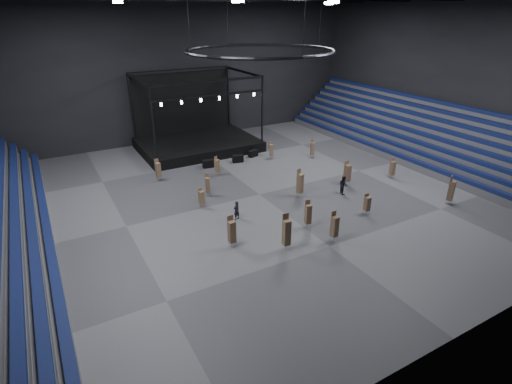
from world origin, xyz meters
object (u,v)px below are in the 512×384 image
stage (196,137)px  chair_stack_10 (312,148)px  chair_stack_0 (335,226)px  chair_stack_6 (271,150)px  chair_stack_1 (232,231)px  chair_stack_14 (347,173)px  chair_stack_4 (300,183)px  chair_stack_9 (158,170)px  crew_member (343,185)px  flight_case_mid (238,159)px  flight_case_right (253,153)px  chair_stack_8 (392,168)px  chair_stack_7 (217,166)px  chair_stack_11 (201,197)px  chair_stack_3 (308,214)px  chair_stack_2 (286,232)px  flight_case_left (209,164)px  chair_stack_12 (208,185)px  man_center (236,210)px  chair_stack_13 (367,203)px

stage → chair_stack_10: 14.78m
chair_stack_0 → chair_stack_6: bearing=68.5°
chair_stack_1 → chair_stack_14: chair_stack_14 is taller
chair_stack_4 → chair_stack_9: bearing=119.4°
chair_stack_14 → crew_member: (-1.63, -1.36, -0.45)m
chair_stack_10 → crew_member: 10.34m
crew_member → chair_stack_9: bearing=67.5°
flight_case_mid → flight_case_right: (2.47, 0.81, -0.02)m
chair_stack_6 → chair_stack_8: bearing=-30.9°
chair_stack_7 → chair_stack_9: (-5.84, 1.64, 0.11)m
chair_stack_7 → chair_stack_10: (12.15, -0.36, 0.05)m
chair_stack_9 → flight_case_right: bearing=-0.5°
chair_stack_6 → chair_stack_11: chair_stack_6 is taller
stage → chair_stack_4: (3.05, -18.49, -0.04)m
chair_stack_7 → chair_stack_10: size_ratio=0.95×
chair_stack_0 → chair_stack_7: bearing=93.2°
flight_case_right → chair_stack_6: size_ratio=0.57×
chair_stack_7 → chair_stack_3: bearing=-106.5°
chair_stack_1 → chair_stack_4: size_ratio=0.92×
chair_stack_0 → chair_stack_14: bearing=39.2°
crew_member → chair_stack_8: bearing=-69.8°
chair_stack_3 → chair_stack_1: bearing=-174.1°
chair_stack_1 → chair_stack_2: 4.00m
chair_stack_0 → flight_case_left: bearing=91.7°
chair_stack_12 → chair_stack_3: bearing=-39.1°
chair_stack_4 → chair_stack_10: chair_stack_4 is taller
chair_stack_8 → chair_stack_6: bearing=128.1°
chair_stack_4 → chair_stack_10: 11.24m
chair_stack_14 → crew_member: chair_stack_14 is taller
flight_case_mid → chair_stack_2: size_ratio=0.43×
chair_stack_3 → chair_stack_14: (8.43, 4.99, 0.11)m
chair_stack_9 → chair_stack_14: bearing=-41.3°
flight_case_right → chair_stack_9: size_ratio=0.50×
chair_stack_2 → chair_stack_12: (-1.33, 11.37, -0.34)m
chair_stack_4 → chair_stack_9: size_ratio=1.19×
crew_member → chair_stack_2: bearing=135.2°
flight_case_mid → chair_stack_1: chair_stack_1 is taller
chair_stack_8 → chair_stack_0: bearing=-149.6°
chair_stack_2 → man_center: (-1.10, 5.86, -0.62)m
chair_stack_4 → chair_stack_11: chair_stack_4 is taller
flight_case_mid → chair_stack_14: size_ratio=0.48×
flight_case_right → chair_stack_0: size_ratio=0.48×
chair_stack_10 → crew_member: chair_stack_10 is taller
crew_member → stage: bearing=36.2°
chair_stack_4 → chair_stack_10: (7.62, 8.26, -0.27)m
chair_stack_1 → chair_stack_11: size_ratio=1.34×
flight_case_left → chair_stack_13: bearing=-66.5°
stage → chair_stack_7: bearing=-98.6°
chair_stack_1 → chair_stack_11: (0.49, 7.06, -0.31)m
chair_stack_4 → man_center: (-7.18, -1.10, -0.57)m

